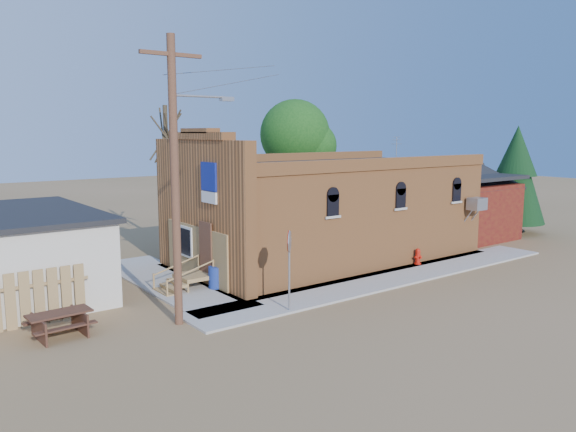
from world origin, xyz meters
TOP-DOWN VIEW (x-y plane):
  - ground at (0.00, 0.00)m, footprint 120.00×120.00m
  - sidewalk_south at (1.50, 0.90)m, footprint 19.00×2.20m
  - sidewalk_west at (-6.30, 6.00)m, footprint 2.60×10.00m
  - brick_bar at (1.64, 5.49)m, footprint 16.40×7.97m
  - red_shed at (11.50, 5.50)m, footprint 5.40×6.40m
  - wood_fence at (-12.80, 3.80)m, footprint 5.20×0.10m
  - utility_pole at (-8.14, 1.20)m, footprint 3.12×0.26m
  - tree_bare_near at (-3.00, 13.00)m, footprint 2.80×2.80m
  - tree_leafy at (6.00, 13.50)m, footprint 4.40×4.40m
  - evergreen_tree at (15.50, 4.00)m, footprint 3.60×3.60m
  - fire_hydrant at (4.10, 1.80)m, footprint 0.41×0.38m
  - stop_sign at (-4.67, 0.00)m, footprint 0.54×0.61m
  - trash_barrel at (-5.30, 3.92)m, footprint 0.70×0.70m
  - picnic_table at (-11.56, 2.32)m, footprint 1.88×1.47m

SIDE VIEW (x-z plane):
  - ground at x=0.00m, z-range 0.00..0.00m
  - sidewalk_south at x=1.50m, z-range 0.00..0.08m
  - sidewalk_west at x=-6.30m, z-range 0.00..0.08m
  - fire_hydrant at x=4.10m, z-range 0.08..0.81m
  - picnic_table at x=-11.56m, z-range 0.12..0.87m
  - trash_barrel at x=-5.30m, z-range 0.08..0.93m
  - wood_fence at x=-12.80m, z-range 0.00..1.80m
  - stop_sign at x=-4.67m, z-range 0.82..3.58m
  - red_shed at x=11.50m, z-range 0.12..4.42m
  - brick_bar at x=1.64m, z-range -0.81..5.49m
  - evergreen_tree at x=15.50m, z-range 0.46..6.96m
  - utility_pole at x=-8.14m, z-range 0.27..9.27m
  - tree_leafy at x=6.00m, z-range 1.86..10.01m
  - tree_bare_near at x=-3.00m, z-range 2.14..9.79m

